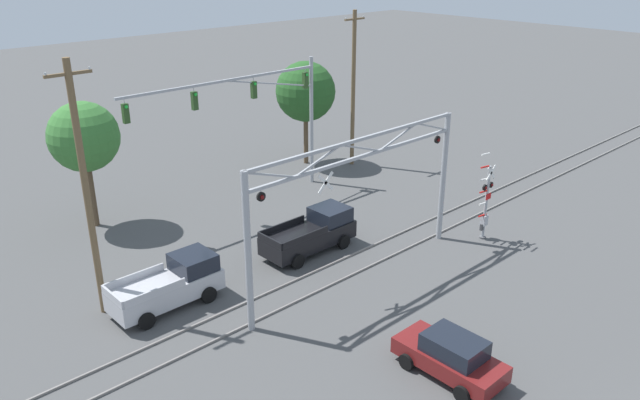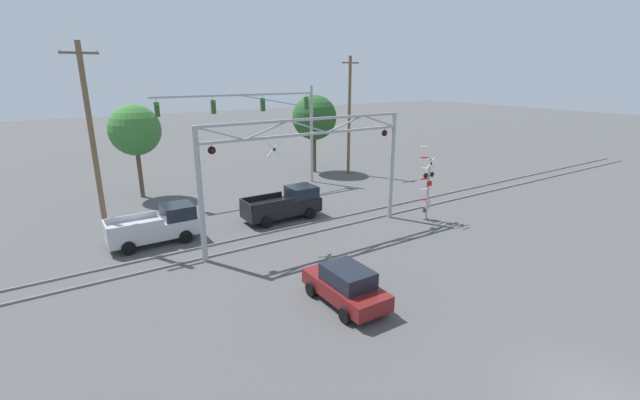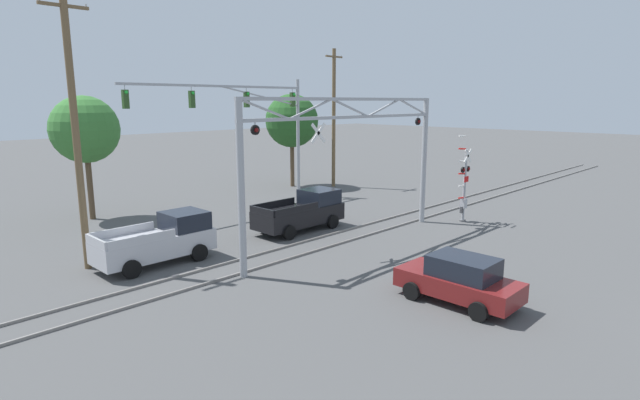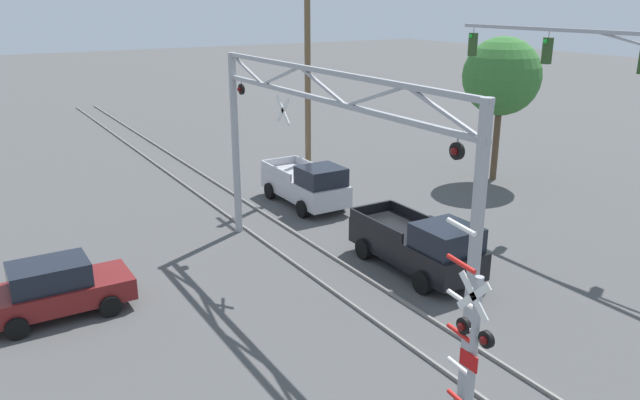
{
  "view_description": "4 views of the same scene",
  "coord_description": "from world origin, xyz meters",
  "px_view_note": "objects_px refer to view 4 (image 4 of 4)",
  "views": [
    {
      "loc": [
        -18.93,
        -1.75,
        14.6
      ],
      "look_at": [
        -1.85,
        16.58,
        4.29
      ],
      "focal_mm": 35.0,
      "sensor_mm": 36.0,
      "label": 1
    },
    {
      "loc": [
        -12.32,
        -4.03,
        9.28
      ],
      "look_at": [
        0.3,
        15.28,
        2.35
      ],
      "focal_mm": 24.0,
      "sensor_mm": 36.0,
      "label": 2
    },
    {
      "loc": [
        -17.43,
        0.96,
        6.72
      ],
      "look_at": [
        -1.15,
        16.79,
        2.2
      ],
      "focal_mm": 28.0,
      "sensor_mm": 36.0,
      "label": 3
    },
    {
      "loc": [
        15.04,
        6.81,
        8.72
      ],
      "look_at": [
        -1.14,
        16.6,
        2.6
      ],
      "focal_mm": 35.0,
      "sensor_mm": 36.0,
      "label": 4
    }
  ],
  "objects_px": {
    "crossing_gantry": "(322,152)",
    "sedan_waiting": "(55,289)",
    "crossing_signal_mast": "(468,379)",
    "utility_pole_left": "(308,71)",
    "background_tree_beyond_span": "(502,77)",
    "pickup_truck_following": "(307,185)",
    "pickup_truck_lead": "(420,245)"
  },
  "relations": [
    {
      "from": "sedan_waiting",
      "to": "utility_pole_left",
      "type": "relative_size",
      "value": 0.38
    },
    {
      "from": "pickup_truck_lead",
      "to": "crossing_signal_mast",
      "type": "bearing_deg",
      "value": -34.54
    },
    {
      "from": "utility_pole_left",
      "to": "background_tree_beyond_span",
      "type": "bearing_deg",
      "value": 67.27
    },
    {
      "from": "crossing_gantry",
      "to": "background_tree_beyond_span",
      "type": "distance_m",
      "value": 15.49
    },
    {
      "from": "utility_pole_left",
      "to": "crossing_gantry",
      "type": "bearing_deg",
      "value": -28.08
    },
    {
      "from": "sedan_waiting",
      "to": "background_tree_beyond_span",
      "type": "distance_m",
      "value": 22.09
    },
    {
      "from": "pickup_truck_following",
      "to": "utility_pole_left",
      "type": "bearing_deg",
      "value": 148.98
    },
    {
      "from": "crossing_gantry",
      "to": "sedan_waiting",
      "type": "bearing_deg",
      "value": -110.49
    },
    {
      "from": "crossing_gantry",
      "to": "crossing_signal_mast",
      "type": "xyz_separation_m",
      "value": [
        7.93,
        -1.62,
        -2.51
      ]
    },
    {
      "from": "crossing_gantry",
      "to": "pickup_truck_following",
      "type": "bearing_deg",
      "value": 152.91
    },
    {
      "from": "pickup_truck_following",
      "to": "crossing_signal_mast",
      "type": "bearing_deg",
      "value": -19.53
    },
    {
      "from": "crossing_signal_mast",
      "to": "utility_pole_left",
      "type": "relative_size",
      "value": 0.46
    },
    {
      "from": "pickup_truck_lead",
      "to": "background_tree_beyond_span",
      "type": "bearing_deg",
      "value": 122.96
    },
    {
      "from": "pickup_truck_following",
      "to": "background_tree_beyond_span",
      "type": "height_order",
      "value": "background_tree_beyond_span"
    },
    {
      "from": "sedan_waiting",
      "to": "utility_pole_left",
      "type": "distance_m",
      "value": 15.37
    },
    {
      "from": "pickup_truck_lead",
      "to": "sedan_waiting",
      "type": "relative_size",
      "value": 1.24
    },
    {
      "from": "crossing_signal_mast",
      "to": "pickup_truck_lead",
      "type": "xyz_separation_m",
      "value": [
        -7.54,
        5.19,
        -1.01
      ]
    },
    {
      "from": "sedan_waiting",
      "to": "utility_pole_left",
      "type": "height_order",
      "value": "utility_pole_left"
    },
    {
      "from": "pickup_truck_following",
      "to": "utility_pole_left",
      "type": "height_order",
      "value": "utility_pole_left"
    },
    {
      "from": "pickup_truck_lead",
      "to": "sedan_waiting",
      "type": "xyz_separation_m",
      "value": [
        -3.1,
        -10.84,
        -0.15
      ]
    },
    {
      "from": "pickup_truck_following",
      "to": "sedan_waiting",
      "type": "height_order",
      "value": "pickup_truck_following"
    },
    {
      "from": "pickup_truck_lead",
      "to": "pickup_truck_following",
      "type": "bearing_deg",
      "value": 177.71
    },
    {
      "from": "pickup_truck_lead",
      "to": "utility_pole_left",
      "type": "xyz_separation_m",
      "value": [
        -10.46,
        1.8,
        4.57
      ]
    },
    {
      "from": "background_tree_beyond_span",
      "to": "utility_pole_left",
      "type": "bearing_deg",
      "value": -112.73
    },
    {
      "from": "crossing_gantry",
      "to": "sedan_waiting",
      "type": "xyz_separation_m",
      "value": [
        -2.72,
        -7.27,
        -3.68
      ]
    },
    {
      "from": "crossing_signal_mast",
      "to": "utility_pole_left",
      "type": "height_order",
      "value": "utility_pole_left"
    },
    {
      "from": "crossing_gantry",
      "to": "utility_pole_left",
      "type": "distance_m",
      "value": 11.46
    },
    {
      "from": "pickup_truck_following",
      "to": "pickup_truck_lead",
      "type": "bearing_deg",
      "value": -2.29
    },
    {
      "from": "background_tree_beyond_span",
      "to": "crossing_gantry",
      "type": "bearing_deg",
      "value": -65.46
    },
    {
      "from": "pickup_truck_following",
      "to": "background_tree_beyond_span",
      "type": "bearing_deg",
      "value": 83.38
    },
    {
      "from": "utility_pole_left",
      "to": "pickup_truck_lead",
      "type": "bearing_deg",
      "value": -9.78
    },
    {
      "from": "crossing_signal_mast",
      "to": "crossing_gantry",
      "type": "bearing_deg",
      "value": 168.46
    }
  ]
}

